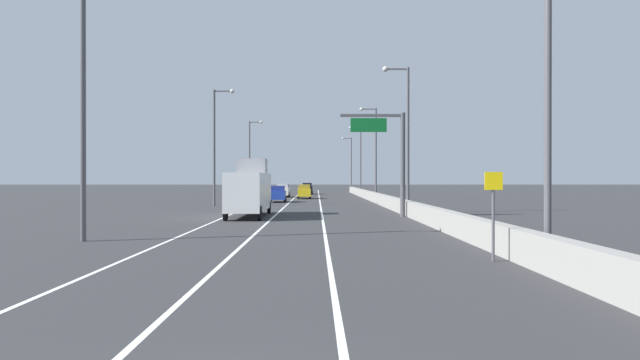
{
  "coord_description": "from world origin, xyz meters",
  "views": [
    {
      "loc": [
        1.07,
        -5.62,
        2.8
      ],
      "look_at": [
        1.38,
        38.87,
        2.63
      ],
      "focal_mm": 30.26,
      "sensor_mm": 36.0,
      "label": 1
    }
  ],
  "objects": [
    {
      "name": "box_truck",
      "position": [
        -3.77,
        33.43,
        1.95
      ],
      "size": [
        2.5,
        8.76,
        4.26
      ],
      "color": "silver",
      "rests_on": "ground_plane"
    },
    {
      "name": "speed_advisory_sign",
      "position": [
        7.0,
        12.36,
        1.76
      ],
      "size": [
        0.6,
        0.11,
        3.0
      ],
      "color": "#4C4C51",
      "rests_on": "ground_plane"
    },
    {
      "name": "car_blue_2",
      "position": [
        -3.42,
        56.84,
        0.95
      ],
      "size": [
        2.07,
        4.26,
        1.9
      ],
      "color": "#1E389E",
      "rests_on": "ground_plane"
    },
    {
      "name": "lamp_post_right_third",
      "position": [
        8.31,
        61.77,
        6.59
      ],
      "size": [
        2.14,
        0.44,
        11.65
      ],
      "color": "#4C4C51",
      "rests_on": "ground_plane"
    },
    {
      "name": "lamp_post_right_second",
      "position": [
        8.11,
        37.0,
        6.59
      ],
      "size": [
        2.14,
        0.44,
        11.65
      ],
      "color": "#4C4C51",
      "rests_on": "ground_plane"
    },
    {
      "name": "overhead_sign_gantry",
      "position": [
        6.56,
        33.09,
        4.73
      ],
      "size": [
        4.68,
        0.36,
        7.5
      ],
      "color": "#47474C",
      "rests_on": "ground_plane"
    },
    {
      "name": "lane_stripe_right",
      "position": [
        1.5,
        55.0,
        0.0
      ],
      "size": [
        0.16,
        130.0,
        0.0
      ],
      "primitive_type": "cube",
      "color": "silver",
      "rests_on": "ground_plane"
    },
    {
      "name": "lane_stripe_left",
      "position": [
        -5.5,
        55.0,
        0.0
      ],
      "size": [
        0.16,
        130.0,
        0.0
      ],
      "primitive_type": "cube",
      "color": "silver",
      "rests_on": "ground_plane"
    },
    {
      "name": "car_black_0",
      "position": [
        -0.47,
        87.81,
        0.98
      ],
      "size": [
        1.89,
        4.71,
        1.96
      ],
      "color": "black",
      "rests_on": "ground_plane"
    },
    {
      "name": "lamp_post_left_near",
      "position": [
        -9.0,
        18.23,
        6.59
      ],
      "size": [
        2.14,
        0.44,
        11.65
      ],
      "color": "#4C4C51",
      "rests_on": "ground_plane"
    },
    {
      "name": "lamp_post_right_near",
      "position": [
        8.54,
        12.23,
        6.59
      ],
      "size": [
        2.14,
        0.44,
        11.65
      ],
      "color": "#4C4C51",
      "rests_on": "ground_plane"
    },
    {
      "name": "lane_stripe_center",
      "position": [
        -2.0,
        55.0,
        0.0
      ],
      "size": [
        0.16,
        130.0,
        0.0
      ],
      "primitive_type": "cube",
      "color": "silver",
      "rests_on": "ground_plane"
    },
    {
      "name": "ground_plane",
      "position": [
        0.0,
        64.0,
        0.0
      ],
      "size": [
        320.0,
        320.0,
        0.0
      ],
      "primitive_type": "plane",
      "color": "#2D2D30"
    },
    {
      "name": "car_yellow_1",
      "position": [
        -0.57,
        67.43,
        0.96
      ],
      "size": [
        1.9,
        4.56,
        1.92
      ],
      "color": "gold",
      "rests_on": "ground_plane"
    },
    {
      "name": "jersey_barrier_right",
      "position": [
        7.9,
        40.0,
        0.55
      ],
      "size": [
        0.6,
        120.0,
        1.1
      ],
      "primitive_type": "cube",
      "color": "gray",
      "rests_on": "ground_plane"
    },
    {
      "name": "lamp_post_left_mid",
      "position": [
        -8.85,
        47.95,
        6.59
      ],
      "size": [
        2.14,
        0.44,
        11.65
      ],
      "color": "#4C4C51",
      "rests_on": "ground_plane"
    },
    {
      "name": "lamp_post_left_far",
      "position": [
        -9.03,
        77.67,
        6.59
      ],
      "size": [
        2.14,
        0.44,
        11.65
      ],
      "color": "#4C4C51",
      "rests_on": "ground_plane"
    },
    {
      "name": "lamp_post_right_fifth",
      "position": [
        8.45,
        111.31,
        6.59
      ],
      "size": [
        2.14,
        0.44,
        11.65
      ],
      "color": "#4C4C51",
      "rests_on": "ground_plane"
    },
    {
      "name": "car_white_3",
      "position": [
        -3.77,
        72.81,
        0.98
      ],
      "size": [
        1.88,
        4.76,
        1.97
      ],
      "color": "white",
      "rests_on": "ground_plane"
    },
    {
      "name": "lamp_post_right_fourth",
      "position": [
        8.44,
        86.54,
        6.59
      ],
      "size": [
        2.14,
        0.44,
        11.65
      ],
      "color": "#4C4C51",
      "rests_on": "ground_plane"
    }
  ]
}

